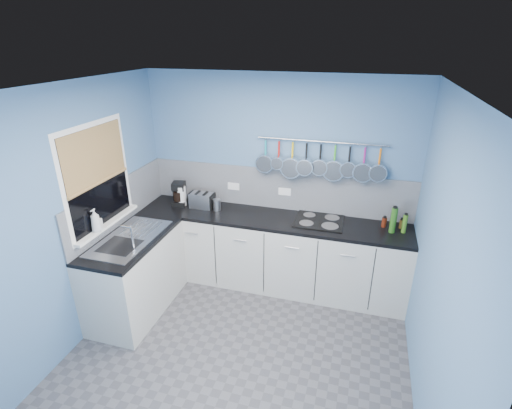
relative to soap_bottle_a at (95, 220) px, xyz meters
The scene contains 42 objects.
floor 1.93m from the soap_bottle_a, ahead, with size 3.20×3.00×0.02m, color #47474C.
ceiling 2.04m from the soap_bottle_a, ahead, with size 3.20×3.00×0.02m, color white.
wall_back 2.08m from the soap_bottle_a, 42.49° to the left, with size 3.20×0.02×2.50m, color #4A709B.
wall_front 2.23m from the soap_bottle_a, 46.61° to the right, with size 3.20×0.02×2.50m, color #4A709B.
wall_left 0.16m from the soap_bottle_a, 126.40° to the right, with size 0.02×3.00×2.50m, color #4A709B.
wall_right 3.14m from the soap_bottle_a, ahead, with size 0.02×3.00×2.50m, color #4A709B.
backsplash_back 2.06m from the soap_bottle_a, 42.04° to the left, with size 3.20×0.02×0.50m, color gray.
backsplash_left 0.50m from the soap_bottle_a, 96.73° to the left, with size 0.02×1.80×0.50m, color gray.
cabinet_run_back 2.02m from the soap_bottle_a, 35.50° to the left, with size 3.20×0.60×0.86m, color #BAB8B1.
worktop_back 1.90m from the soap_bottle_a, 35.50° to the left, with size 3.20×0.60×0.04m, color black.
cabinet_run_left 0.80m from the soap_bottle_a, 39.78° to the left, with size 0.60×1.20×0.86m, color #BAB8B1.
worktop_left 0.42m from the soap_bottle_a, 39.78° to the left, with size 0.60×1.20×0.04m, color black.
window_frame 0.43m from the soap_bottle_a, 103.22° to the left, with size 0.01×1.00×1.10m, color white.
window_glass 0.43m from the soap_bottle_a, 101.80° to the left, with size 0.01×0.90×1.00m, color black.
bamboo_blind 0.64m from the soap_bottle_a, 99.49° to the left, with size 0.01×0.90×0.55m, color olive.
window_sill 0.23m from the soap_bottle_a, 95.96° to the left, with size 0.10×0.98×0.03m, color white.
sink_unit 0.40m from the soap_bottle_a, 39.78° to the left, with size 0.50×0.95×0.01m, color silver.
mixer_tap 0.41m from the soap_bottle_a, ahead, with size 0.12×0.08×0.26m, color silver, non-canonical shape.
socket_left 1.68m from the soap_bottle_a, 54.35° to the left, with size 0.15×0.01×0.09m, color white.
socket_right 2.13m from the soap_bottle_a, 39.97° to the left, with size 0.15×0.01×0.09m, color white.
pot_rail 2.51m from the soap_bottle_a, 33.46° to the left, with size 0.02×0.02×1.45m, color silver.
soap_bottle_a is the anchor object (origin of this frame).
soap_bottle_b 0.04m from the soap_bottle_a, 90.00° to the left, with size 0.08×0.08×0.17m, color white.
paper_towel 1.20m from the soap_bottle_a, 71.74° to the left, with size 0.11×0.11×0.25m, color white.
coffee_maker 1.19m from the soap_bottle_a, 73.61° to the left, with size 0.16×0.18×0.29m, color black, non-canonical shape.
toaster 1.32m from the soap_bottle_a, 60.71° to the left, with size 0.29×0.16×0.18m, color silver.
canister 1.42m from the soap_bottle_a, 52.90° to the left, with size 0.10×0.10×0.14m, color silver.
hob 2.40m from the soap_bottle_a, 28.79° to the left, with size 0.55×0.48×0.01m, color black.
pan_0 1.97m from the soap_bottle_a, 43.67° to the left, with size 0.22×0.08×0.41m, color silver, non-canonical shape.
pan_1 2.09m from the soap_bottle_a, 40.60° to the left, with size 0.15×0.12×0.34m, color silver, non-canonical shape.
pan_2 2.20m from the soap_bottle_a, 37.87° to the left, with size 0.25×0.11×0.44m, color silver, non-canonical shape.
pan_3 2.33m from the soap_bottle_a, 35.43° to the left, with size 0.19×0.12×0.38m, color silver, non-canonical shape.
pan_4 2.46m from the soap_bottle_a, 33.26° to the left, with size 0.19×0.08×0.38m, color silver, non-canonical shape.
pan_5 2.59m from the soap_bottle_a, 31.31° to the left, with size 0.25×0.07×0.44m, color silver, non-canonical shape.
pan_6 2.73m from the soap_bottle_a, 29.56° to the left, with size 0.18×0.08×0.37m, color silver, non-canonical shape.
pan_7 2.87m from the soap_bottle_a, 27.98° to the left, with size 0.22×0.08×0.41m, color silver, non-canonical shape.
pan_8 3.01m from the soap_bottle_a, 26.55° to the left, with size 0.20×0.09×0.39m, color silver, non-canonical shape.
condiment_0 3.23m from the soap_bottle_a, 22.38° to the left, with size 0.05×0.05×0.10m, color brown.
condiment_1 3.15m from the soap_bottle_a, 23.02° to the left, with size 0.05×0.05×0.18m, color brown.
condiment_2 3.06m from the soap_bottle_a, 23.41° to the left, with size 0.05×0.05×0.11m, color #4C190C.
condiment_3 3.21m from the soap_bottle_a, 20.60° to the left, with size 0.05×0.05×0.21m, color #3F721E.
condiment_4 3.08m from the soap_bottle_a, 20.90° to the left, with size 0.07×0.07×0.28m, color #265919.
Camera 1 is at (0.96, -2.75, 2.85)m, focal length 26.98 mm.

